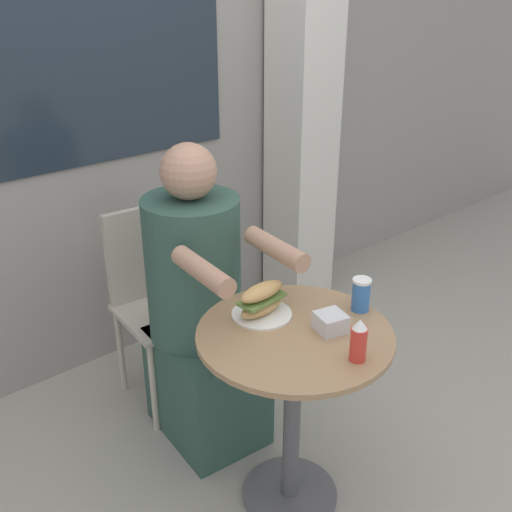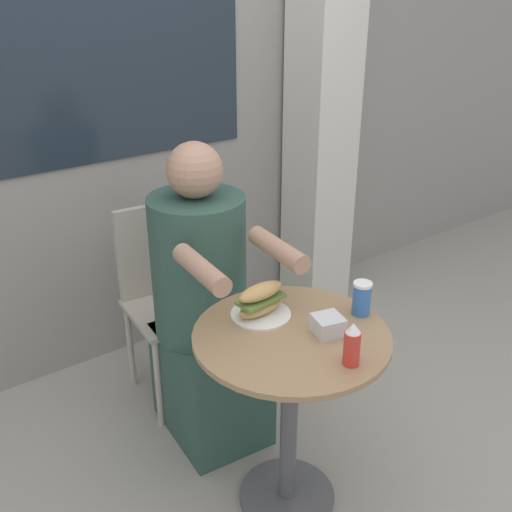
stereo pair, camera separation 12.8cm
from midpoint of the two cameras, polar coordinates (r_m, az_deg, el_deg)
The scene contains 10 objects.
ground_plane at distance 2.40m, azimuth 1.57°, elevation -21.80°, with size 8.00×8.00×0.00m, color gray.
storefront_wall at distance 2.76m, azimuth -17.16°, elevation 16.85°, with size 8.00×0.09×2.80m.
lattice_pillar at distance 3.23m, azimuth 3.36°, elevation 15.31°, with size 0.29×0.29×2.40m.
cafe_table at distance 2.05m, azimuth 1.75°, elevation -11.90°, with size 0.64×0.64×0.72m.
diner_chair at distance 2.65m, azimuth -10.87°, elevation -3.00°, with size 0.41×0.41×0.87m.
seated_diner at distance 2.38m, azimuth -6.88°, elevation -5.98°, with size 0.41×0.67×1.23m.
sandwich_on_plate at distance 2.00m, azimuth -1.28°, elevation -4.44°, with size 0.20×0.20×0.11m.
drink_cup at distance 2.05m, azimuth 8.21°, elevation -3.68°, with size 0.06×0.06×0.12m.
napkin_box at distance 1.94m, azimuth 5.24°, elevation -6.34°, with size 0.11×0.11×0.06m.
condiment_bottle at distance 1.79m, azimuth 7.72°, elevation -8.02°, with size 0.05×0.05×0.14m.
Camera 1 is at (-1.15, -1.17, 1.76)m, focal length 42.00 mm.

